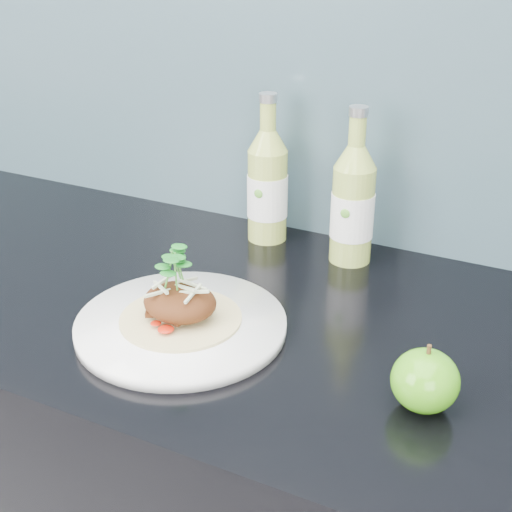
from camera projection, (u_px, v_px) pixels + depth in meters
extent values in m
cube|color=#6994A6|center=(370.00, 22.00, 1.05)|extent=(4.00, 0.02, 0.70)
cylinder|color=white|center=(181.00, 325.00, 0.93)|extent=(0.36, 0.36, 0.02)
cylinder|color=tan|center=(181.00, 318.00, 0.93)|extent=(0.16, 0.16, 0.00)
ellipsoid|color=#572A10|center=(180.00, 302.00, 0.92)|extent=(0.10, 0.08, 0.04)
ellipsoid|color=#32880E|center=(425.00, 381.00, 0.78)|extent=(0.08, 0.08, 0.07)
cylinder|color=#472D14|center=(429.00, 351.00, 0.76)|extent=(0.01, 0.00, 0.01)
cylinder|color=#A2B54B|center=(267.00, 196.00, 1.17)|extent=(0.09, 0.09, 0.15)
cone|color=#A2B54B|center=(268.00, 141.00, 1.13)|extent=(0.06, 0.06, 0.03)
cylinder|color=#A2B54B|center=(268.00, 116.00, 1.11)|extent=(0.03, 0.03, 0.04)
cylinder|color=silver|center=(268.00, 98.00, 1.10)|extent=(0.03, 0.03, 0.01)
cylinder|color=white|center=(267.00, 195.00, 1.17)|extent=(0.09, 0.09, 0.07)
ellipsoid|color=#59A533|center=(258.00, 194.00, 1.14)|extent=(0.01, 0.00, 0.01)
cylinder|color=#9EB64B|center=(352.00, 215.00, 1.10)|extent=(0.09, 0.09, 0.15)
cone|color=#9EB64B|center=(356.00, 157.00, 1.05)|extent=(0.06, 0.06, 0.03)
cylinder|color=#9EB64B|center=(357.00, 131.00, 1.04)|extent=(0.03, 0.03, 0.04)
cylinder|color=silver|center=(359.00, 111.00, 1.03)|extent=(0.03, 0.03, 0.01)
cylinder|color=white|center=(352.00, 215.00, 1.10)|extent=(0.09, 0.09, 0.07)
ellipsoid|color=#59A533|center=(345.00, 214.00, 1.06)|extent=(0.01, 0.00, 0.01)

